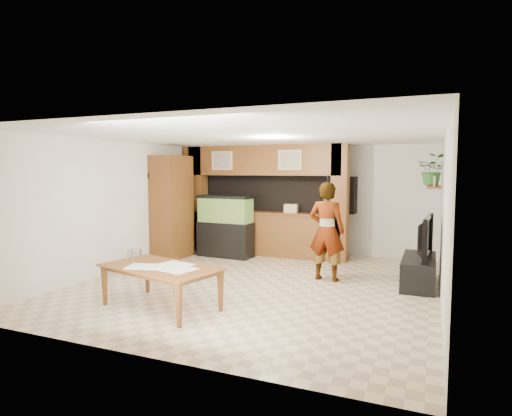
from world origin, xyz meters
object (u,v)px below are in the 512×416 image
at_px(pantry_cabinet, 172,207).
at_px(dining_table, 159,288).
at_px(aquarium, 225,227).
at_px(television, 420,236).
at_px(person, 327,231).

bearing_deg(pantry_cabinet, dining_table, -59.28).
bearing_deg(pantry_cabinet, aquarium, 28.11).
height_order(pantry_cabinet, dining_table, pantry_cabinet).
xyz_separation_m(television, dining_table, (-3.45, -2.84, -0.55)).
relative_size(person, dining_table, 1.03).
xyz_separation_m(aquarium, television, (4.27, -0.94, 0.16)).
height_order(aquarium, person, person).
relative_size(pantry_cabinet, person, 1.29).
distance_m(television, person, 1.61).
height_order(aquarium, dining_table, aquarium).
xyz_separation_m(pantry_cabinet, television, (5.35, -0.36, -0.31)).
relative_size(pantry_cabinet, dining_table, 1.33).
bearing_deg(pantry_cabinet, television, -3.84).
height_order(television, dining_table, television).
height_order(aquarium, television, aquarium).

